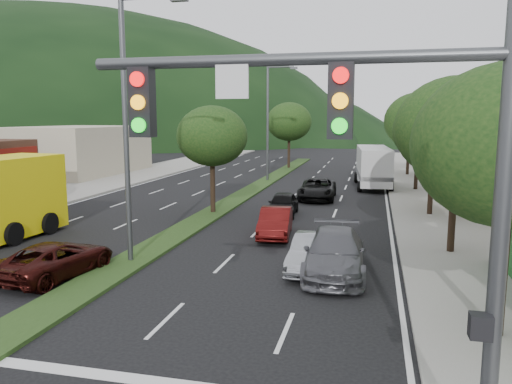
% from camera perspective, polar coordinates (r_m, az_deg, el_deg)
% --- Properties ---
extents(sidewalk_right, '(5.00, 90.00, 0.15)m').
position_cam_1_polar(sidewalk_right, '(34.39, 19.20, -0.98)').
color(sidewalk_right, gray).
rests_on(sidewalk_right, ground).
extents(sidewalk_left, '(6.00, 90.00, 0.15)m').
position_cam_1_polar(sidewalk_left, '(40.60, -19.43, 0.41)').
color(sidewalk_left, gray).
rests_on(sidewalk_left, ground).
extents(median, '(1.60, 56.00, 0.12)m').
position_cam_1_polar(median, '(38.21, -0.25, 0.39)').
color(median, '#1D3212').
rests_on(median, ground).
extents(traffic_signal, '(6.12, 0.40, 7.00)m').
position_cam_1_polar(traffic_signal, '(7.28, 14.47, 1.70)').
color(traffic_signal, '#47494C').
rests_on(traffic_signal, ground).
extents(bldg_left_far, '(9.00, 14.00, 4.60)m').
position_cam_1_polar(bldg_left_far, '(51.15, -19.80, 4.48)').
color(bldg_left_far, '#B7AF92').
rests_on(bldg_left_far, ground).
extents(bldg_right_far, '(10.00, 16.00, 5.20)m').
position_cam_1_polar(bldg_right_far, '(53.91, 24.76, 4.70)').
color(bldg_right_far, '#B7AF92').
rests_on(bldg_right_far, ground).
extents(hill_far, '(176.00, 132.00, 82.00)m').
position_cam_1_polar(hill_far, '(148.44, -23.60, 5.72)').
color(hill_far, black).
rests_on(hill_far, ground).
extents(tree_r_a, '(4.60, 4.60, 6.63)m').
position_cam_1_polar(tree_r_a, '(13.16, 27.14, 4.74)').
color(tree_r_a, black).
rests_on(tree_r_a, sidewalk_right).
extents(tree_r_b, '(4.80, 4.80, 6.94)m').
position_cam_1_polar(tree_r_b, '(21.01, 22.03, 6.72)').
color(tree_r_b, black).
rests_on(tree_r_b, sidewalk_right).
extents(tree_r_c, '(4.40, 4.40, 6.48)m').
position_cam_1_polar(tree_r_c, '(28.95, 19.65, 6.60)').
color(tree_r_c, black).
rests_on(tree_r_c, sidewalk_right).
extents(tree_r_d, '(5.00, 5.00, 7.17)m').
position_cam_1_polar(tree_r_d, '(38.90, 18.10, 7.69)').
color(tree_r_d, black).
rests_on(tree_r_d, sidewalk_right).
extents(tree_r_e, '(4.60, 4.60, 6.71)m').
position_cam_1_polar(tree_r_e, '(48.87, 17.14, 7.48)').
color(tree_r_e, black).
rests_on(tree_r_e, sidewalk_right).
extents(tree_med_near, '(4.00, 4.00, 6.02)m').
position_cam_1_polar(tree_med_near, '(28.22, -5.05, 6.38)').
color(tree_med_near, black).
rests_on(tree_med_near, median).
extents(tree_med_far, '(4.80, 4.80, 6.94)m').
position_cam_1_polar(tree_med_far, '(53.51, 3.81, 8.02)').
color(tree_med_far, black).
rests_on(tree_med_far, median).
extents(streetlight_near, '(2.60, 0.25, 10.00)m').
position_cam_1_polar(streetlight_near, '(18.88, -14.18, 8.60)').
color(streetlight_near, '#47494C').
rests_on(streetlight_near, ground).
extents(streetlight_mid, '(2.60, 0.25, 10.00)m').
position_cam_1_polar(streetlight_mid, '(42.66, 1.61, 8.68)').
color(streetlight_mid, '#47494C').
rests_on(streetlight_mid, ground).
extents(sedan_silver, '(1.51, 3.96, 1.29)m').
position_cam_1_polar(sedan_silver, '(18.21, 6.49, -6.91)').
color(sedan_silver, gray).
rests_on(sedan_silver, ground).
extents(suv_maroon, '(2.63, 4.68, 1.23)m').
position_cam_1_polar(suv_maroon, '(18.73, -21.83, -7.13)').
color(suv_maroon, black).
rests_on(suv_maroon, ground).
extents(car_queue_a, '(1.71, 3.86, 1.29)m').
position_cam_1_polar(car_queue_a, '(28.09, 3.11, -1.38)').
color(car_queue_a, black).
rests_on(car_queue_a, ground).
extents(car_queue_b, '(2.36, 5.27, 1.50)m').
position_cam_1_polar(car_queue_b, '(17.91, 8.96, -6.87)').
color(car_queue_b, '#57575C').
rests_on(car_queue_b, ground).
extents(car_queue_c, '(1.81, 4.11, 1.31)m').
position_cam_1_polar(car_queue_c, '(23.16, 2.23, -3.48)').
color(car_queue_c, '#550F0E').
rests_on(car_queue_c, ground).
extents(car_queue_d, '(2.49, 5.12, 1.40)m').
position_cam_1_polar(car_queue_d, '(33.74, 7.05, 0.34)').
color(car_queue_d, black).
rests_on(car_queue_d, ground).
extents(motorhome, '(3.11, 8.33, 3.13)m').
position_cam_1_polar(motorhome, '(40.43, 13.24, 2.91)').
color(motorhome, beige).
rests_on(motorhome, ground).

